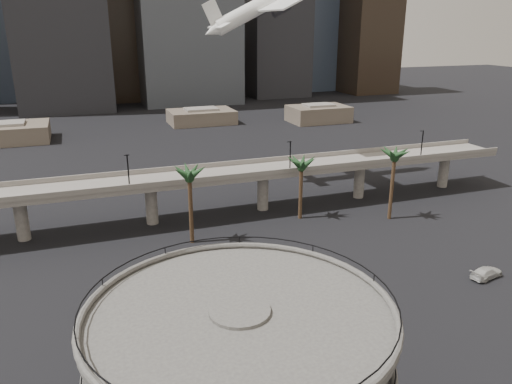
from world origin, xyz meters
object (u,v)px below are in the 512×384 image
object	(u,v)px
car_c	(486,273)
overpass	(209,180)
airborne_jet	(269,2)
car_b	(327,284)
car_a	(258,302)

from	to	relation	value
car_c	overpass	bearing A→B (deg)	27.16
airborne_jet	car_b	xyz separation A→B (m)	(-10.87, -51.10, -39.16)
car_b	car_c	world-z (taller)	car_c
car_c	car_a	bearing A→B (deg)	70.96
car_a	overpass	bearing A→B (deg)	-12.53
car_c	car_b	bearing A→B (deg)	65.12
car_b	car_c	distance (m)	24.03
car_c	airborne_jet	bearing A→B (deg)	-0.03
airborne_jet	car_a	size ratio (longest dim) A/B	7.34
airborne_jet	car_c	distance (m)	69.61
car_b	car_c	bearing A→B (deg)	-120.65
car_a	car_b	xyz separation A→B (m)	(10.73, 1.26, 0.07)
airborne_jet	car_c	world-z (taller)	airborne_jet
airborne_jet	car_b	world-z (taller)	airborne_jet
airborne_jet	car_b	bearing A→B (deg)	-104.85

